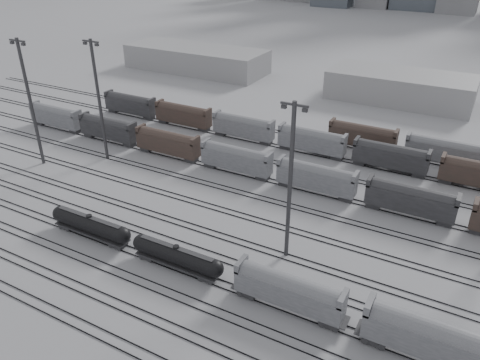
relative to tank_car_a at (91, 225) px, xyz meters
The scene contains 13 objects.
ground 18.55m from the tank_car_a, ahead, with size 900.00×900.00×0.00m, color #BCBDC2.
tracks 24.80m from the tank_car_a, 41.90° to the left, with size 220.00×71.50×0.16m.
tank_car_a is the anchor object (origin of this frame).
tank_car_b 16.73m from the tank_car_a, ahead, with size 15.36×2.56×3.80m.
hopper_car_a 34.22m from the tank_car_a, ahead, with size 14.56×2.89×5.21m.
hopper_car_b 51.90m from the tank_car_a, ahead, with size 15.99×3.18×5.72m.
light_mast_a 34.47m from the tank_car_a, 152.07° to the left, with size 4.16×0.67×25.99m.
light_mast_b 32.04m from the tank_car_a, 128.14° to the left, with size 4.05×0.65×25.33m.
light_mast_c 32.94m from the tank_car_a, 19.72° to the left, with size 3.89×0.62×24.33m.
bg_string_near 40.71m from the tank_car_a, 49.60° to the left, with size 151.00×3.00×5.60m.
bg_string_mid 59.44m from the tank_car_a, 52.25° to the left, with size 151.00×3.00×5.60m.
warehouse_left 102.81m from the tank_car_a, 113.88° to the left, with size 50.00×18.00×8.00m, color gray.
warehouse_mid 98.21m from the tank_car_a, 73.20° to the left, with size 40.00×18.00×8.00m, color gray.
Camera 1 is at (32.28, -42.28, 43.48)m, focal length 35.00 mm.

